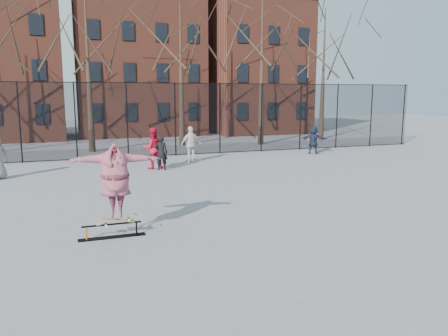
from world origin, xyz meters
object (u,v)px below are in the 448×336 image
object	(u,v)px
skater	(116,183)
bystander_black	(161,153)
skateboard	(117,221)
bystander_white	(191,144)
bystander_red	(153,148)
skate_rail	(112,232)
bystander_navy	(313,140)

from	to	relation	value
skater	bystander_black	bearing A→B (deg)	79.54
skateboard	bystander_white	distance (m)	11.64
bystander_red	bystander_black	bearing A→B (deg)	117.47
bystander_black	bystander_red	distance (m)	0.57
skateboard	bystander_red	distance (m)	9.71
skate_rail	bystander_white	xyz separation A→B (m)	(4.90, 10.61, 0.77)
skater	bystander_navy	size ratio (longest dim) A/B	1.36
skate_rail	bystander_black	bearing A→B (deg)	71.08
skater	bystander_red	xyz separation A→B (m)	(2.61, 9.34, -0.39)
bystander_navy	bystander_black	bearing A→B (deg)	53.94
skater	bystander_white	xyz separation A→B (m)	(4.77, 10.61, -0.43)
bystander_navy	skate_rail	bearing A→B (deg)	81.86
skateboard	skater	distance (m)	0.93
bystander_red	bystander_navy	size ratio (longest dim) A/B	1.18
bystander_black	bystander_navy	world-z (taller)	bystander_navy
bystander_black	bystander_white	size ratio (longest dim) A/B	0.86
skate_rail	skateboard	bearing A→B (deg)	0.00
bystander_white	skate_rail	bearing A→B (deg)	58.54
bystander_white	bystander_navy	world-z (taller)	bystander_white
skate_rail	skater	world-z (taller)	skater
skater	bystander_white	size ratio (longest dim) A/B	1.20
skater	bystander_black	distance (m)	9.36
skateboard	bystander_red	xyz separation A→B (m)	(2.61, 9.34, 0.55)
skate_rail	bystander_red	world-z (taller)	bystander_red
bystander_navy	bystander_white	bearing A→B (deg)	44.63
bystander_black	bystander_white	world-z (taller)	bystander_white
skate_rail	bystander_black	xyz separation A→B (m)	(3.04, 8.88, 0.64)
skate_rail	bystander_white	world-z (taller)	bystander_white
skater	bystander_white	bearing A→B (deg)	73.47
bystander_black	skater	bearing A→B (deg)	92.31
skate_rail	bystander_navy	world-z (taller)	bystander_navy
bystander_white	bystander_black	bearing A→B (deg)	36.25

